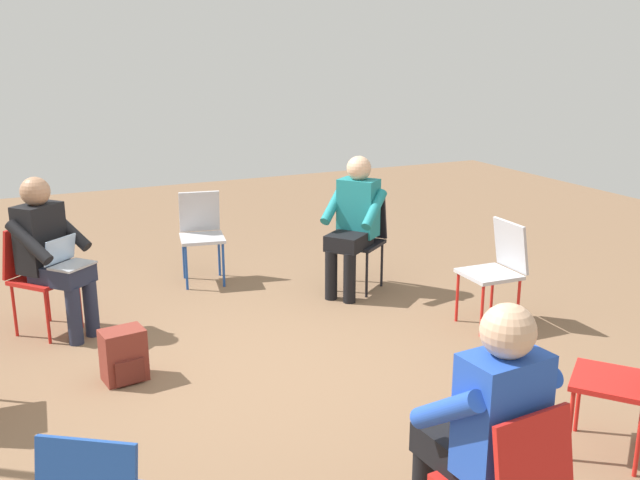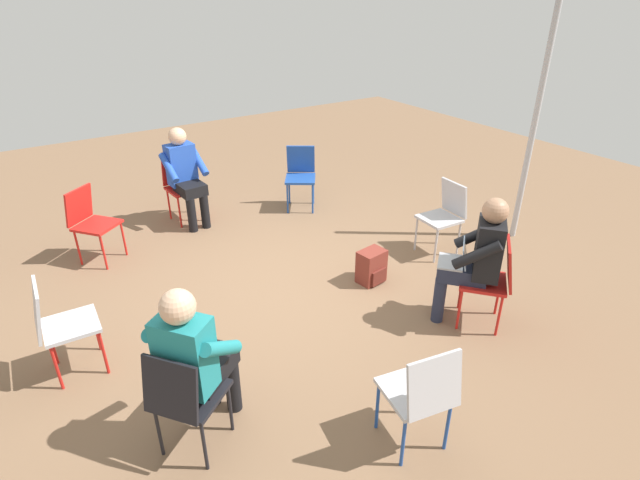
# 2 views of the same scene
# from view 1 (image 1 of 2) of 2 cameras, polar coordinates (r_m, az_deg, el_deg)

# --- Properties ---
(ground_plane) EXTENTS (14.00, 14.00, 0.00)m
(ground_plane) POSITION_cam_1_polar(r_m,az_deg,el_deg) (5.00, -4.53, -10.67)
(ground_plane) COLOR brown
(chair_northeast) EXTENTS (0.58, 0.58, 0.85)m
(chair_northeast) POSITION_cam_1_polar(r_m,az_deg,el_deg) (4.20, 23.37, -9.78)
(chair_northeast) COLOR red
(chair_northeast) RESTS_ON ground
(chair_west) EXTENTS (0.50, 0.47, 0.85)m
(chair_west) POSITION_cam_1_polar(r_m,az_deg,el_deg) (6.82, -9.48, 0.79)
(chair_west) COLOR #B7B7BC
(chair_west) RESTS_ON ground
(chair_north) EXTENTS (0.42, 0.45, 0.85)m
(chair_north) POSITION_cam_1_polar(r_m,az_deg,el_deg) (5.82, 13.99, -2.01)
(chair_north) COLOR #B7B7BC
(chair_north) RESTS_ON ground
(chair_southwest) EXTENTS (0.59, 0.58, 0.85)m
(chair_southwest) POSITION_cam_1_polar(r_m,az_deg,el_deg) (5.95, -21.72, -2.30)
(chair_southwest) COLOR red
(chair_southwest) RESTS_ON ground
(chair_northwest) EXTENTS (0.57, 0.58, 0.85)m
(chair_northwest) POSITION_cam_1_polar(r_m,az_deg,el_deg) (6.55, 3.32, 0.38)
(chair_northwest) COLOR black
(chair_northwest) RESTS_ON ground
(person_with_laptop) EXTENTS (0.64, 0.63, 1.24)m
(person_with_laptop) POSITION_cam_1_polar(r_m,az_deg,el_deg) (5.77, -20.74, -0.68)
(person_with_laptop) COLOR #23283D
(person_with_laptop) RESTS_ON ground
(person_in_blue) EXTENTS (0.54, 0.52, 1.24)m
(person_in_blue) POSITION_cam_1_polar(r_m,az_deg,el_deg) (3.10, 13.03, -13.97)
(person_in_blue) COLOR black
(person_in_blue) RESTS_ON ground
(person_in_teal) EXTENTS (0.63, 0.63, 1.24)m
(person_in_teal) POSITION_cam_1_polar(r_m,az_deg,el_deg) (6.36, 2.72, 1.76)
(person_in_teal) COLOR black
(person_in_teal) RESTS_ON ground
(backpack_near_laptop_user) EXTENTS (0.27, 0.30, 0.36)m
(backpack_near_laptop_user) POSITION_cam_1_polar(r_m,az_deg,el_deg) (5.03, -15.42, -9.09)
(backpack_near_laptop_user) COLOR maroon
(backpack_near_laptop_user) RESTS_ON ground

